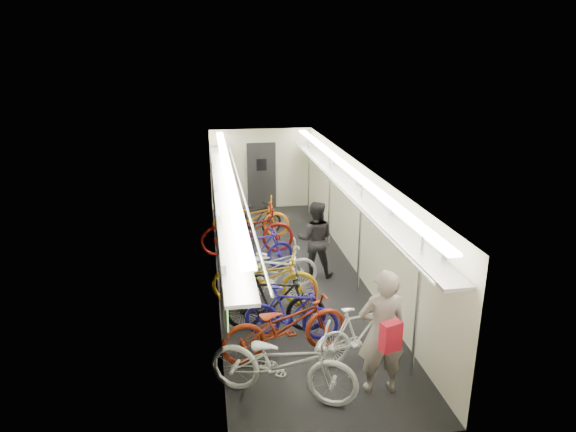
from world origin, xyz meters
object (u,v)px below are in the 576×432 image
object	(u,v)px
bicycle_1	(291,313)
backpack	(391,336)
bicycle_0	(283,362)
passenger_near	(382,332)
passenger_mid	(315,239)

from	to	relation	value
bicycle_1	backpack	bearing A→B (deg)	-141.83
bicycle_0	passenger_near	world-z (taller)	passenger_near
bicycle_1	passenger_near	distance (m)	1.89
passenger_near	backpack	distance (m)	0.77
bicycle_1	passenger_near	xyz separation A→B (m)	(1.00, -1.53, 0.45)
bicycle_1	backpack	world-z (taller)	backpack
passenger_near	bicycle_1	bearing A→B (deg)	-54.62
bicycle_0	bicycle_1	distance (m)	1.52
bicycle_0	passenger_mid	distance (m)	4.10
passenger_near	backpack	bearing A→B (deg)	80.61
passenger_mid	backpack	distance (m)	4.65
bicycle_1	passenger_mid	world-z (taller)	passenger_mid
passenger_near	backpack	size ratio (longest dim) A/B	4.87
bicycle_0	passenger_mid	bearing A→B (deg)	6.03
passenger_mid	backpack	world-z (taller)	passenger_mid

